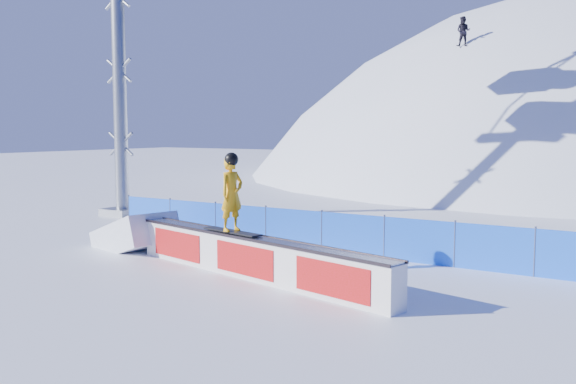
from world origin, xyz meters
The scene contains 5 objects.
ground centered at (0.00, 0.00, 0.00)m, with size 160.00×160.00×0.00m, color white.
safety_fence centered at (0.00, 4.50, 0.60)m, with size 22.05×0.05×1.30m.
rail_box centered at (-2.77, 0.67, 0.51)m, with size 8.58×2.58×1.04m.
snow_ramp centered at (-8.04, 1.92, 0.00)m, with size 2.49×1.66×0.93m, color white, non-canonical shape.
snowboarder centered at (-3.53, 0.85, 2.03)m, with size 1.95×0.78×2.01m.
Camera 1 is at (6.19, -11.84, 3.64)m, focal length 40.00 mm.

